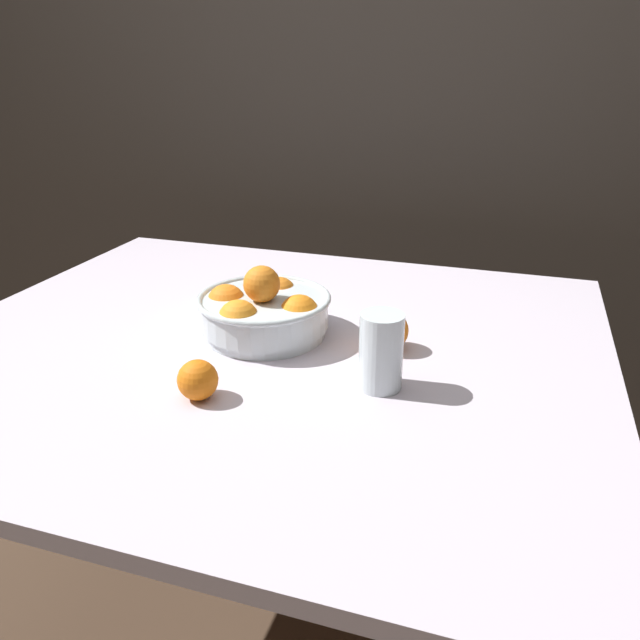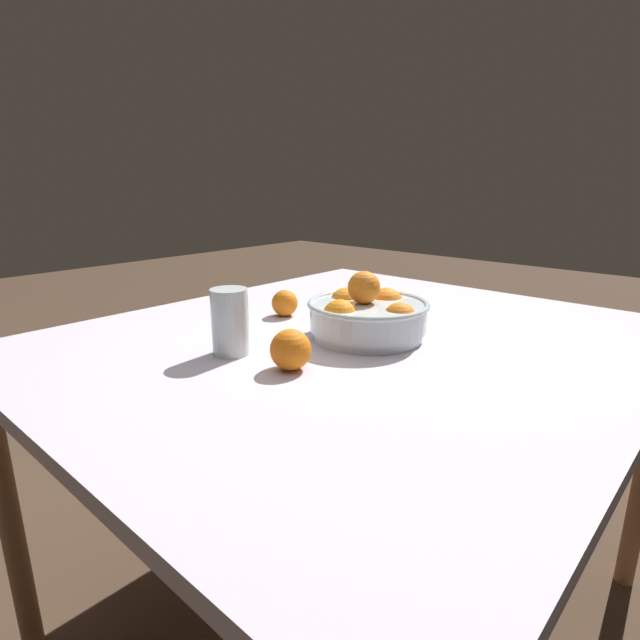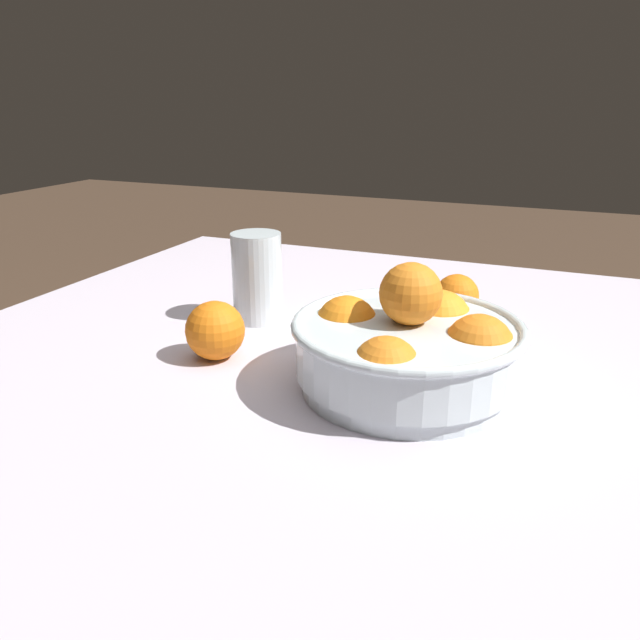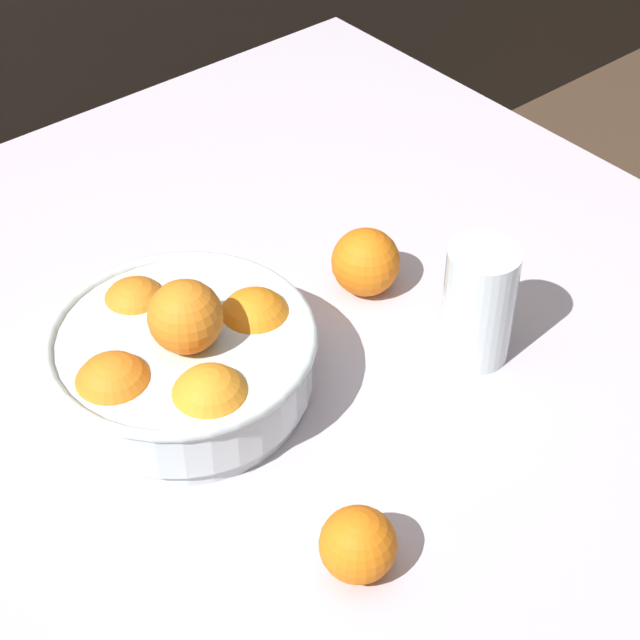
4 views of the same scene
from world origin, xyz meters
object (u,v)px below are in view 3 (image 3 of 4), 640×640
fruit_bowl (408,347)px  orange_loose_near_bowl (215,330)px  juice_glass (257,282)px  orange_loose_front (457,296)px

fruit_bowl → orange_loose_near_bowl: bearing=2.9°
orange_loose_near_bowl → fruit_bowl: bearing=-177.1°
juice_glass → orange_loose_near_bowl: juice_glass is taller
orange_loose_near_bowl → orange_loose_front: bearing=-132.5°
juice_glass → orange_loose_front: 0.31m
orange_loose_near_bowl → orange_loose_front: (-0.26, -0.28, -0.00)m
orange_loose_near_bowl → orange_loose_front: 0.39m
orange_loose_front → orange_loose_near_bowl: bearing=47.5°
fruit_bowl → orange_loose_near_bowl: fruit_bowl is taller
fruit_bowl → orange_loose_front: size_ratio=3.96×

